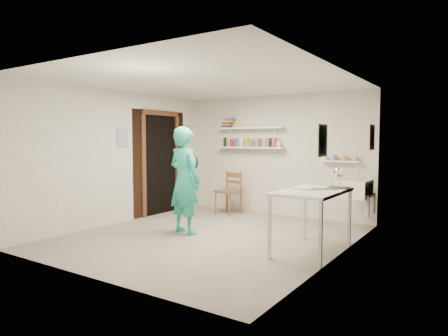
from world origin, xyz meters
The scene contains 27 objects.
floor centered at (0.00, 0.00, -0.01)m, with size 4.00×4.50×0.02m, color slate.
ceiling centered at (0.00, 0.00, 2.41)m, with size 4.00×4.50×0.02m, color silver.
wall_back centered at (0.00, 2.26, 1.20)m, with size 4.00×0.02×2.40m, color silver.
wall_front centered at (0.00, -2.26, 1.20)m, with size 4.00×0.02×2.40m, color silver.
wall_left centered at (-2.01, 0.00, 1.20)m, with size 0.02×4.50×2.40m, color silver.
wall_right centered at (2.01, 0.00, 1.20)m, with size 0.02×4.50×2.40m, color silver.
doorway_recess centered at (-1.99, 1.05, 1.00)m, with size 0.02×0.90×2.00m, color black.
corridor_box centered at (-2.70, 1.05, 1.05)m, with size 1.40×1.50×2.10m, color brown.
door_lintel centered at (-1.97, 1.05, 2.05)m, with size 0.06×1.05×0.10m, color brown.
door_jamb_near centered at (-1.97, 0.55, 1.00)m, with size 0.06×0.10×2.00m, color brown.
door_jamb_far centered at (-1.97, 1.55, 1.00)m, with size 0.06×0.10×2.00m, color brown.
shelf_lower centered at (-0.50, 2.13, 1.35)m, with size 1.50×0.22×0.03m, color white.
shelf_upper centered at (-0.50, 2.13, 1.75)m, with size 1.50×0.22×0.03m, color white.
ledge_shelf centered at (1.35, 2.17, 1.12)m, with size 0.70×0.14×0.03m, color white.
poster_left centered at (-1.99, 0.05, 1.55)m, with size 0.01×0.28×0.36m, color #334C7F.
poster_right_a centered at (1.99, 1.80, 1.55)m, with size 0.01×0.34×0.42m, color #995933.
poster_right_b centered at (1.99, -0.55, 1.50)m, with size 0.01×0.30×0.38m, color #3F724C.
belfast_sink centered at (1.75, 1.70, 0.70)m, with size 0.48×0.60×0.30m, color white.
man centered at (-0.47, -0.04, 0.86)m, with size 0.63×0.41×1.72m, color teal.
wall_clock centered at (-0.51, 0.18, 1.14)m, with size 0.31×0.31×0.04m, color beige.
wooden_chair centered at (-0.78, 1.73, 0.47)m, with size 0.44×0.42×0.93m, color brown.
work_table centered at (1.64, 0.05, 0.42)m, with size 0.75×1.25×0.84m, color silver.
desk_lamp centered at (1.85, 0.55, 1.06)m, with size 0.16×0.16×0.16m, color silver.
spray_cans centered at (-0.50, 2.13, 1.45)m, with size 1.32×0.06×0.17m.
book_stack centered at (-1.04, 2.13, 1.86)m, with size 0.30×0.14×0.20m.
ledge_pots centered at (1.35, 2.17, 1.18)m, with size 0.48×0.07×0.09m.
papers centered at (1.64, 0.05, 0.84)m, with size 0.30×0.22×0.02m.
Camera 1 is at (3.57, -5.01, 1.50)m, focal length 32.00 mm.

